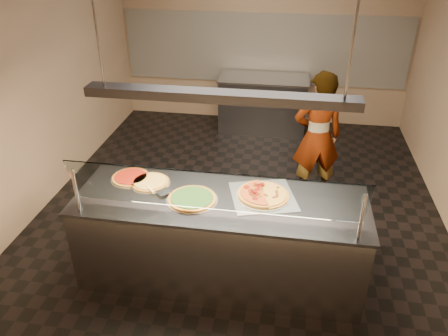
% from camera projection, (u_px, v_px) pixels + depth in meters
% --- Properties ---
extents(ground, '(5.00, 6.00, 0.02)m').
position_uv_depth(ground, '(240.00, 208.00, 5.63)').
color(ground, black).
rests_on(ground, ground).
extents(wall_back, '(5.00, 0.02, 3.00)m').
position_uv_depth(wall_back, '(264.00, 37.00, 7.48)').
color(wall_back, tan).
rests_on(wall_back, ground).
extents(wall_front, '(5.00, 0.02, 3.00)m').
position_uv_depth(wall_front, '(172.00, 292.00, 2.30)').
color(wall_front, tan).
rests_on(wall_front, ground).
extents(wall_left, '(0.02, 6.00, 3.00)m').
position_uv_depth(wall_left, '(35.00, 85.00, 5.24)').
color(wall_left, tan).
rests_on(wall_left, ground).
extents(tile_band, '(4.90, 0.02, 1.20)m').
position_uv_depth(tile_band, '(264.00, 49.00, 7.55)').
color(tile_band, silver).
rests_on(tile_band, wall_back).
extents(serving_counter, '(2.77, 0.94, 0.93)m').
position_uv_depth(serving_counter, '(221.00, 239.00, 4.32)').
color(serving_counter, '#B7B7BC').
rests_on(serving_counter, ground).
extents(sneeze_guard, '(2.53, 0.18, 0.54)m').
position_uv_depth(sneeze_guard, '(213.00, 192.00, 3.66)').
color(sneeze_guard, '#B7B7BC').
rests_on(sneeze_guard, serving_counter).
extents(perforated_tray, '(0.72, 0.72, 0.01)m').
position_uv_depth(perforated_tray, '(263.00, 196.00, 4.14)').
color(perforated_tray, silver).
rests_on(perforated_tray, serving_counter).
extents(half_pizza_pepperoni, '(0.37, 0.53, 0.05)m').
position_uv_depth(half_pizza_pepperoni, '(251.00, 192.00, 4.15)').
color(half_pizza_pepperoni, '#995E1F').
rests_on(half_pizza_pepperoni, perforated_tray).
extents(half_pizza_sausage, '(0.37, 0.53, 0.04)m').
position_uv_depth(half_pizza_sausage, '(276.00, 195.00, 4.11)').
color(half_pizza_sausage, '#995E1F').
rests_on(half_pizza_sausage, perforated_tray).
extents(pizza_spinach, '(0.48, 0.48, 0.03)m').
position_uv_depth(pizza_spinach, '(192.00, 198.00, 4.08)').
color(pizza_spinach, silver).
rests_on(pizza_spinach, serving_counter).
extents(pizza_cheese, '(0.40, 0.40, 0.03)m').
position_uv_depth(pizza_cheese, '(150.00, 182.00, 4.35)').
color(pizza_cheese, silver).
rests_on(pizza_cheese, serving_counter).
extents(pizza_tomato, '(0.41, 0.41, 0.03)m').
position_uv_depth(pizza_tomato, '(131.00, 177.00, 4.43)').
color(pizza_tomato, silver).
rests_on(pizza_tomato, serving_counter).
extents(pizza_spatula, '(0.28, 0.17, 0.02)m').
position_uv_depth(pizza_spatula, '(156.00, 190.00, 4.19)').
color(pizza_spatula, '#B7B7BC').
rests_on(pizza_spatula, pizza_spinach).
extents(prep_table, '(1.51, 0.74, 0.93)m').
position_uv_depth(prep_table, '(263.00, 103.00, 7.58)').
color(prep_table, '#3D3D43').
rests_on(prep_table, ground).
extents(worker, '(0.70, 0.54, 1.70)m').
position_uv_depth(worker, '(317.00, 137.00, 5.49)').
color(worker, '#35303C').
rests_on(worker, ground).
extents(heat_lamp_housing, '(2.30, 0.18, 0.08)m').
position_uv_depth(heat_lamp_housing, '(220.00, 96.00, 3.60)').
color(heat_lamp_housing, '#3D3D43').
rests_on(heat_lamp_housing, ceiling).
extents(lamp_rod_left, '(0.02, 0.02, 1.01)m').
position_uv_depth(lamp_rod_left, '(96.00, 24.00, 3.47)').
color(lamp_rod_left, '#B7B7BC').
rests_on(lamp_rod_left, ceiling).
extents(lamp_rod_right, '(0.02, 0.02, 1.01)m').
position_uv_depth(lamp_rod_right, '(354.00, 33.00, 3.19)').
color(lamp_rod_right, '#B7B7BC').
rests_on(lamp_rod_right, ceiling).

